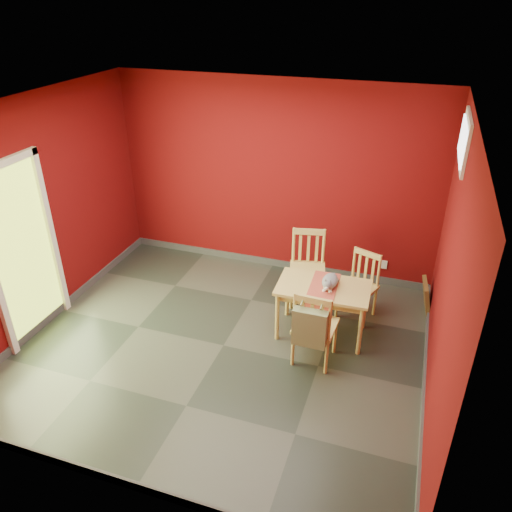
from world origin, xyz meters
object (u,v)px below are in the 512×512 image
(chair_far_left, at_px, (307,267))
(cat, at_px, (330,279))
(picture_frame, at_px, (426,296))
(chair_far_right, at_px, (359,285))
(tote_bag, at_px, (310,328))
(chair_near, at_px, (314,326))
(dining_table, at_px, (323,292))

(chair_far_left, height_order, cat, chair_far_left)
(picture_frame, bearing_deg, chair_far_right, -155.39)
(cat, bearing_deg, picture_frame, 57.53)
(tote_bag, bearing_deg, chair_near, 87.98)
(tote_bag, height_order, cat, tote_bag)
(chair_far_right, distance_m, tote_bag, 1.33)
(chair_near, distance_m, tote_bag, 0.26)
(chair_far_left, xyz_separation_m, picture_frame, (1.51, 0.24, -0.29))
(chair_far_left, distance_m, chair_near, 1.24)
(chair_near, xyz_separation_m, tote_bag, (-0.01, -0.22, 0.13))
(dining_table, distance_m, picture_frame, 1.52)
(chair_far_left, xyz_separation_m, tote_bag, (0.35, -1.41, 0.11))
(chair_far_right, bearing_deg, dining_table, -123.66)
(dining_table, relative_size, chair_far_left, 1.12)
(tote_bag, bearing_deg, chair_far_left, 103.98)
(dining_table, bearing_deg, chair_far_left, 116.98)
(chair_far_left, height_order, picture_frame, chair_far_left)
(chair_far_right, bearing_deg, cat, -120.05)
(chair_far_left, height_order, chair_far_right, chair_far_left)
(cat, distance_m, picture_frame, 1.51)
(cat, xyz_separation_m, picture_frame, (1.11, 0.87, -0.55))
(picture_frame, bearing_deg, cat, -141.67)
(dining_table, distance_m, chair_near, 0.53)
(chair_far_left, bearing_deg, picture_frame, 8.88)
(chair_near, height_order, picture_frame, chair_near)
(cat, bearing_deg, chair_far_right, 79.15)
(chair_far_left, bearing_deg, tote_bag, -76.02)
(chair_far_right, height_order, chair_near, chair_near)
(chair_near, relative_size, tote_bag, 1.90)
(chair_far_left, height_order, chair_near, chair_far_left)
(dining_table, bearing_deg, chair_near, -87.81)
(cat, bearing_deg, tote_bag, -74.56)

